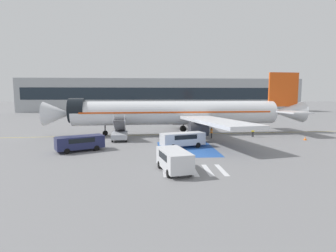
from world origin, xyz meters
TOP-DOWN VIEW (x-y plane):
  - ground_plane at (0.00, 0.00)m, footprint 600.00×600.00m
  - apron_leadline_yellow at (0.95, -0.34)m, footprint 76.97×6.14m
  - apron_stand_patch_blue at (0.95, -12.35)m, footprint 6.79×9.62m
  - apron_walkway_bar_0 at (-2.05, -21.71)m, footprint 0.44×3.60m
  - apron_walkway_bar_1 at (-0.85, -21.71)m, footprint 0.44×3.60m
  - apron_walkway_bar_2 at (0.35, -21.71)m, footprint 0.44×3.60m
  - apron_walkway_bar_3 at (1.55, -21.71)m, footprint 0.44×3.60m
  - apron_walkway_bar_4 at (2.75, -21.71)m, footprint 0.44×3.60m
  - airliner at (1.59, -0.29)m, footprint 43.26×35.25m
  - boarding_stairs_forward at (-7.81, -5.48)m, footprint 2.56×5.36m
  - fuel_tanker at (6.10, 25.91)m, footprint 10.66×3.32m
  - service_van_0 at (-11.40, -13.05)m, footprint 5.52×4.23m
  - service_van_1 at (0.59, -11.54)m, footprint 5.71×3.50m
  - service_van_2 at (-1.34, -22.05)m, footprint 2.87×4.76m
  - baggage_cart at (-0.79, -4.92)m, footprint 2.74×1.76m
  - ground_crew_0 at (12.42, -3.80)m, footprint 0.48×0.45m
  - ground_crew_1 at (5.71, -4.83)m, footprint 0.43×0.48m
  - traffic_cone_0 at (18.80, -7.22)m, footprint 0.46×0.46m
  - terminal_building at (0.91, 67.99)m, footprint 114.82×12.10m

SIDE VIEW (x-z plane):
  - ground_plane at x=0.00m, z-range 0.00..0.00m
  - apron_leadline_yellow at x=0.95m, z-range 0.00..0.01m
  - apron_stand_patch_blue at x=0.95m, z-range 0.00..0.01m
  - apron_walkway_bar_0 at x=-2.05m, z-range 0.00..0.01m
  - apron_walkway_bar_1 at x=-0.85m, z-range 0.00..0.01m
  - apron_walkway_bar_2 at x=0.35m, z-range 0.00..0.01m
  - apron_walkway_bar_3 at x=1.55m, z-range 0.00..0.01m
  - apron_walkway_bar_4 at x=2.75m, z-range 0.00..0.01m
  - baggage_cart at x=-0.79m, z-range -0.18..0.69m
  - traffic_cone_0 at x=18.80m, z-range 0.00..0.51m
  - ground_crew_1 at x=5.71m, z-range 0.12..1.76m
  - boarding_stairs_forward at x=-7.81m, z-range -0.93..2.85m
  - ground_crew_0 at x=12.42m, z-range 0.14..1.89m
  - service_van_0 at x=-11.40m, z-range 0.20..1.94m
  - service_van_1 at x=0.59m, z-range 0.20..2.01m
  - service_van_2 at x=-1.34m, z-range 0.20..2.02m
  - fuel_tanker at x=6.10m, z-range 0.02..3.56m
  - airliner at x=1.59m, z-range -1.62..8.72m
  - terminal_building at x=0.91m, z-range 0.00..13.52m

